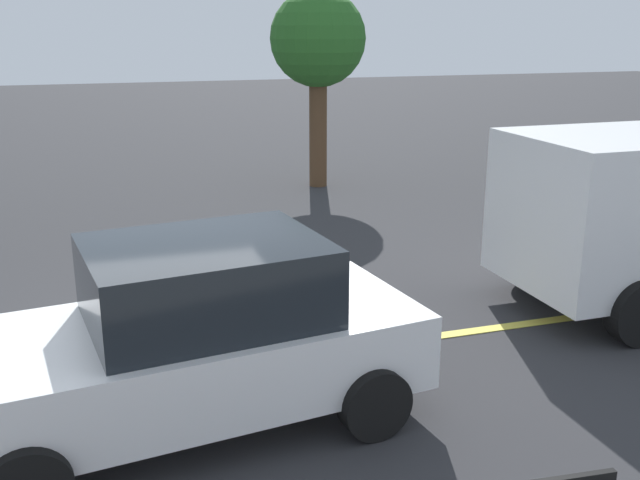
% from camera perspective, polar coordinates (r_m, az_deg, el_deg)
% --- Properties ---
extents(ground_plane, '(80.00, 80.00, 0.00)m').
position_cam_1_polar(ground_plane, '(7.76, -12.23, -10.26)').
color(ground_plane, '#2D2D30').
extents(lane_marking_centre, '(28.00, 0.16, 0.01)m').
position_cam_1_polar(lane_marking_centre, '(8.50, 8.45, -7.54)').
color(lane_marking_centre, '#E0D14C').
extents(car_white_approaching, '(4.30, 2.37, 1.69)m').
position_cam_1_polar(car_white_approaching, '(6.47, -9.97, -7.56)').
color(car_white_approaching, white).
rests_on(car_white_approaching, ground_plane).
extents(tree_left_verge, '(2.03, 2.03, 4.18)m').
position_cam_1_polar(tree_left_verge, '(15.90, -0.16, 15.21)').
color(tree_left_verge, '#513823').
rests_on(tree_left_verge, ground_plane).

